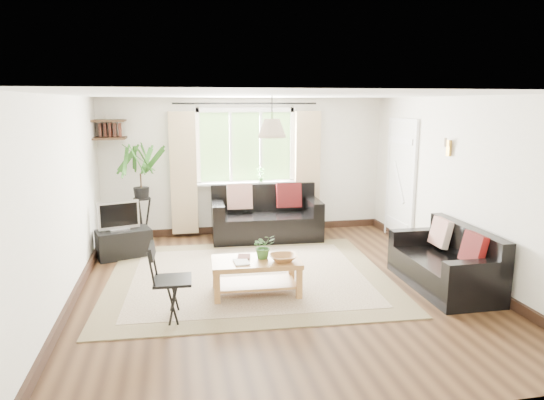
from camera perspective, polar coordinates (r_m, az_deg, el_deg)
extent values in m
plane|color=black|center=(6.32, 0.73, -10.09)|extent=(5.50, 5.50, 0.00)
plane|color=white|center=(5.88, 0.79, 12.24)|extent=(5.50, 5.50, 0.00)
cube|color=silver|center=(8.66, -3.10, 3.98)|extent=(5.00, 0.02, 2.40)
cube|color=silver|center=(3.43, 10.62, -7.73)|extent=(5.00, 0.02, 2.40)
cube|color=silver|center=(5.98, -23.34, -0.27)|extent=(0.02, 5.50, 2.40)
cube|color=silver|center=(6.95, 21.36, 1.38)|extent=(0.02, 5.50, 2.40)
cube|color=#BCAE92|center=(6.63, -2.75, -8.95)|extent=(3.87, 3.37, 0.02)
cube|color=silver|center=(8.42, 14.88, 2.03)|extent=(0.06, 0.96, 2.06)
imported|color=#305C25|center=(5.94, -1.01, -5.47)|extent=(0.32, 0.29, 0.30)
imported|color=brown|center=(5.87, 1.27, -6.83)|extent=(0.33, 0.33, 0.08)
imported|color=white|center=(5.81, -4.47, -7.36)|extent=(0.18, 0.24, 0.02)
imported|color=#512B20|center=(6.02, -4.06, -6.68)|extent=(0.19, 0.23, 0.02)
cube|color=black|center=(7.74, -17.02, -4.88)|extent=(0.88, 0.65, 0.42)
imported|color=#2D6023|center=(8.60, -1.32, 3.03)|extent=(0.14, 0.10, 0.27)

